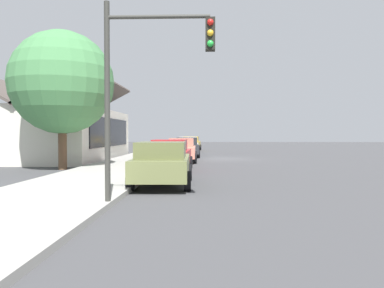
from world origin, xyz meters
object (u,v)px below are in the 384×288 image
Objects in this scene: car_mustard at (192,143)px; fire_hydrant_red at (171,149)px; traffic_light_main at (149,69)px; car_cherry at (171,155)px; car_ivory at (188,145)px; utility_pole_wooden at (89,100)px; car_olive at (162,163)px; shade_tree at (62,83)px; car_charcoal at (187,147)px; car_coral at (182,150)px.

fire_hydrant_red is at bearing 171.69° from car_mustard.
fire_hydrant_red is at bearing 3.91° from traffic_light_main.
fire_hydrant_red is at bearing 6.02° from car_cherry.
car_mustard reaches higher than fire_hydrant_red.
car_ivory is at bearing -179.66° from car_mustard.
utility_pole_wooden is at bearing 22.85° from traffic_light_main.
car_olive is 9.19m from shade_tree.
car_olive is at bearing 176.69° from car_charcoal.
car_olive is 0.90× the size of traffic_light_main.
car_olive and car_mustard have the same top height.
car_ivory is (17.70, -0.04, 0.00)m from car_cherry.
car_charcoal is (5.61, -0.04, 0.00)m from car_coral.
fire_hydrant_red is (3.11, 1.57, -0.32)m from car_charcoal.
shade_tree is (-22.41, 5.95, 3.73)m from car_mustard.
car_ivory is 6.84× the size of fire_hydrant_red.
traffic_light_main reaches higher than car_mustard.
car_olive and car_charcoal have the same top height.
car_coral is 16.93m from car_mustard.
car_coral is 1.00× the size of car_mustard.
car_charcoal and car_mustard have the same top height.
fire_hydrant_red is (24.29, 1.66, -2.99)m from traffic_light_main.
fire_hydrant_red is at bearing -17.21° from shade_tree.
utility_pole_wooden is (-2.14, 5.53, 3.11)m from car_coral.
shade_tree reaches higher than car_cherry.
car_olive is 1.03× the size of car_mustard.
car_olive is 11.45m from car_coral.
car_charcoal is 6.96× the size of fire_hydrant_red.
car_cherry is at bearing -94.28° from shade_tree.
shade_tree is (-11.10, 5.97, 3.72)m from car_charcoal.
utility_pole_wooden is at bearing 141.12° from car_charcoal.
traffic_light_main is 0.69× the size of utility_pole_wooden.
car_olive is at bearing 178.99° from car_coral.
fire_hydrant_red is at bearing 2.85° from car_olive.
car_olive is 0.95× the size of car_charcoal.
car_charcoal reaches higher than fire_hydrant_red.
car_ivory is at bearing -1.29° from car_charcoal.
car_charcoal is 13.14m from shade_tree.
car_cherry is 14.69m from fire_hydrant_red.
car_cherry is at bearing 2.00° from traffic_light_main.
car_ivory reaches higher than fire_hydrant_red.
car_olive is 11.26m from utility_pole_wooden.
car_coral is at bearing -68.86° from utility_pole_wooden.
shade_tree reaches higher than car_coral.
car_coral and car_ivory have the same top height.
car_olive is at bearing -149.30° from utility_pole_wooden.
utility_pole_wooden is 10.56× the size of fire_hydrant_red.
shade_tree is 1.39× the size of traffic_light_main.
car_charcoal is at bearing -1.37° from car_coral.
car_coral is 6.42× the size of fire_hydrant_red.
car_olive is at bearing -175.67° from fire_hydrant_red.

